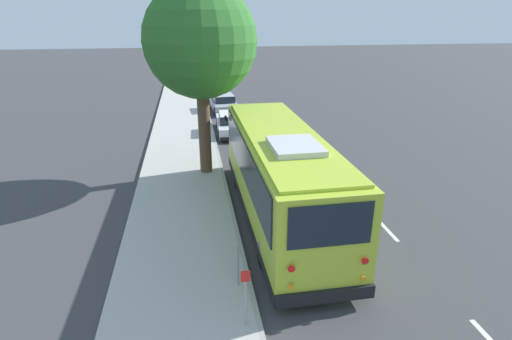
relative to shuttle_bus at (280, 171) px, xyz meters
The scene contains 11 objects.
ground_plane 2.00m from the shuttle_bus, behind, with size 160.00×160.00×0.00m, color #3D3D3F.
sidewalk_slab 4.04m from the shuttle_bus, 103.06° to the left, with size 80.00×3.64×0.15m, color #B2AFA8.
curb_strip 2.55m from the shuttle_bus, 116.34° to the left, with size 80.00×0.14×0.15m, color #9D9A94.
shuttle_bus is the anchor object (origin of this frame).
parked_sedan_white 11.31m from the shuttle_bus, ahead, with size 4.35×1.83×1.27m.
parked_sedan_silver 17.39m from the shuttle_bus, ahead, with size 4.53×2.02×1.27m.
street_tree 6.91m from the shuttle_bus, 26.36° to the left, with size 4.71×4.71×8.77m.
sign_post_near 5.69m from the shuttle_bus, 159.44° to the left, with size 0.06×0.22×1.48m.
sign_post_far 4.38m from the shuttle_bus, 152.30° to the left, with size 0.06×0.06×1.19m.
lane_stripe_mid 4.05m from the shuttle_bus, 107.06° to the right, with size 2.40×0.14×0.01m, color silver.
lane_stripe_ahead 6.30m from the shuttle_bus, 35.00° to the right, with size 2.40×0.14×0.01m, color silver.
Camera 1 is at (-11.72, 3.03, 6.92)m, focal length 28.00 mm.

